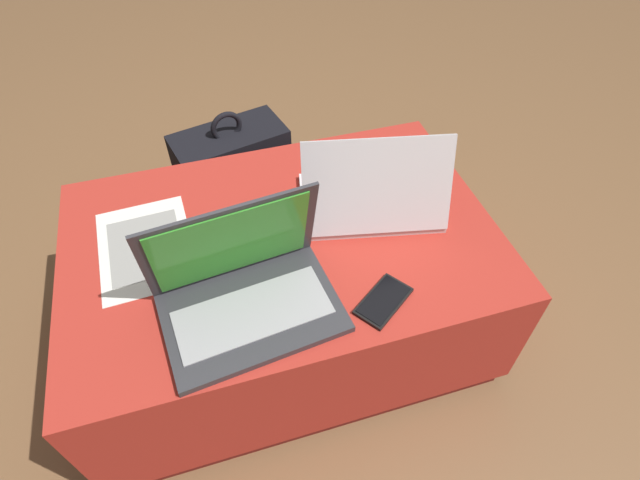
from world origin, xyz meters
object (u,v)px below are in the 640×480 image
(laptop_far, at_px, (372,197))
(backpack, at_px, (235,183))
(cell_phone, at_px, (383,301))
(laptop_near, at_px, (245,289))
(paper_sheet, at_px, (146,247))

(laptop_far, bearing_deg, backpack, -45.26)
(cell_phone, height_order, backpack, backpack)
(cell_phone, bearing_deg, laptop_near, 38.91)
(cell_phone, distance_m, paper_sheet, 0.56)
(laptop_near, distance_m, paper_sheet, 0.31)
(laptop_far, xyz_separation_m, backpack, (-0.29, 0.45, -0.25))
(backpack, bearing_deg, laptop_far, 109.69)
(laptop_near, relative_size, laptop_far, 1.01)
(cell_phone, bearing_deg, laptop_far, -50.02)
(laptop_near, height_order, paper_sheet, laptop_near)
(laptop_far, distance_m, cell_phone, 0.28)
(laptop_near, xyz_separation_m, cell_phone, (0.28, -0.08, -0.05))
(laptop_near, distance_m, backpack, 0.69)
(laptop_near, height_order, laptop_far, laptop_near)
(cell_phone, relative_size, paper_sheet, 0.48)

